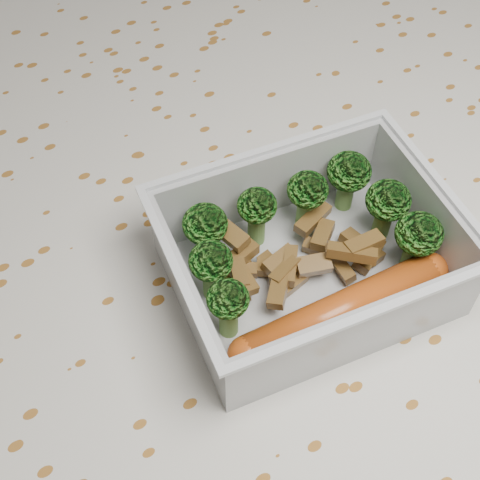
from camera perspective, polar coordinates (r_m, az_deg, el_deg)
dining_table at (r=0.56m, az=-1.12°, el=-7.20°), size 1.40×0.90×0.75m
tablecloth at (r=0.51m, az=-1.21°, el=-4.39°), size 1.46×0.96×0.19m
lunch_container at (r=0.46m, az=5.90°, el=-1.89°), size 0.21×0.17×0.07m
broccoli_florets at (r=0.46m, az=5.57°, el=1.54°), size 0.17×0.11×0.05m
meat_pile at (r=0.46m, az=4.62°, el=-1.64°), size 0.12×0.09×0.03m
sausage at (r=0.44m, az=8.70°, el=-6.03°), size 0.17×0.04×0.03m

